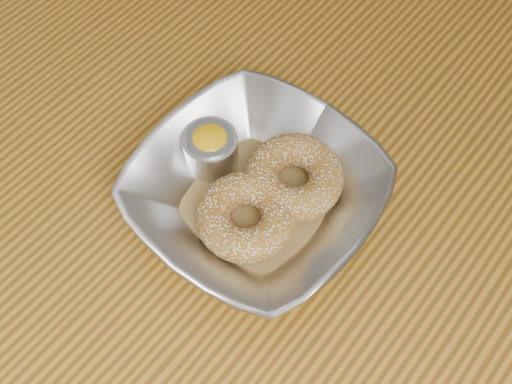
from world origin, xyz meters
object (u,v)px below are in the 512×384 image
Objects in this scene: table at (208,176)px; ramekin at (211,148)px; donut_back at (294,177)px; donut_front at (246,216)px; serving_bowl at (256,193)px.

table is 0.14m from ramekin.
donut_front is at bearing -97.75° from donut_back.
serving_bowl is (0.11, -0.04, 0.13)m from table.
serving_bowl reaches higher than table.
table is 22.02× the size of ramekin.
donut_back is 1.77× the size of ramekin.
serving_bowl reaches higher than donut_front.
donut_back reaches higher than table.
ramekin is (0.04, -0.03, 0.13)m from table.
table is 12.73× the size of donut_front.
serving_bowl is at bearing -19.13° from table.
ramekin is (-0.07, 0.03, 0.01)m from donut_front.
donut_back is at bearing 19.11° from ramekin.
ramekin is (-0.07, 0.01, 0.00)m from serving_bowl.
ramekin reaches higher than donut_back.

